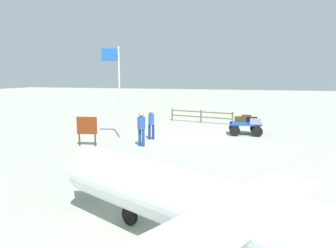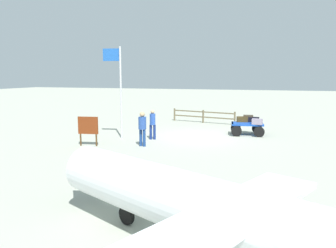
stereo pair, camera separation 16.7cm
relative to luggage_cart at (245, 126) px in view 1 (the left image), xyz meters
name	(u,v)px [view 1 (the left image)]	position (x,y,z in m)	size (l,w,h in m)	color
ground_plane	(196,137)	(2.54, 1.38, -0.48)	(120.00, 120.00, 0.00)	#AAAE9D
luggage_cart	(245,126)	(0.00, 0.00, 0.00)	(1.97, 1.51, 0.69)	#1848B1
suitcase_maroon	(240,119)	(0.31, -0.38, 0.36)	(0.64, 0.46, 0.32)	#493819
suitcase_grey	(256,121)	(-0.58, 0.35, 0.36)	(0.59, 0.35, 0.31)	gray
suitcase_dark	(252,119)	(-0.35, -0.50, 0.35)	(0.60, 0.34, 0.30)	black
suitcase_navy	(246,118)	(-0.02, -0.54, 0.40)	(0.58, 0.41, 0.40)	#3D3425
worker_lead	(141,126)	(4.54, 4.62, 0.52)	(0.44, 0.44, 1.67)	navy
worker_trailing	(151,123)	(4.67, 2.88, 0.41)	(0.36, 0.36, 1.58)	navy
airplane_near	(226,213)	(-0.58, 13.62, 0.55)	(9.28, 5.52, 2.80)	white
flagpole	(117,83)	(6.52, 3.06, 2.50)	(1.01, 0.21, 4.88)	silver
signboard	(87,127)	(7.06, 5.34, 0.43)	(0.99, 0.23, 1.42)	#4C3319
wooden_fence	(201,115)	(3.36, -4.02, 0.06)	(4.71, 1.13, 0.92)	brown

